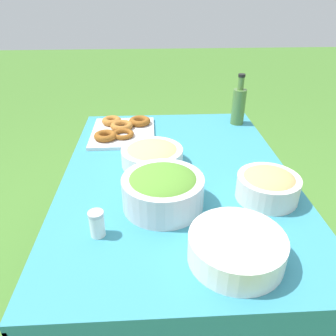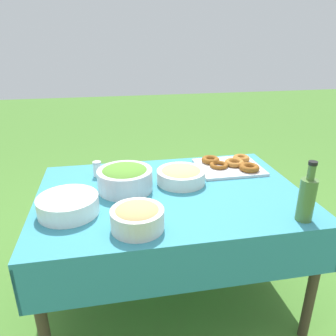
{
  "view_description": "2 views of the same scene",
  "coord_description": "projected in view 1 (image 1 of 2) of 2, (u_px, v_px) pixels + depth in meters",
  "views": [
    {
      "loc": [
        1.19,
        -0.1,
        1.4
      ],
      "look_at": [
        0.01,
        -0.04,
        0.73
      ],
      "focal_mm": 35.0,
      "sensor_mm": 36.0,
      "label": 1
    },
    {
      "loc": [
        0.3,
        1.52,
        1.46
      ],
      "look_at": [
        0.0,
        -0.05,
        0.81
      ],
      "focal_mm": 35.0,
      "sensor_mm": 36.0,
      "label": 2
    }
  ],
  "objects": [
    {
      "name": "bread_bowl",
      "position": [
        268.0,
        185.0,
        1.2
      ],
      "size": [
        0.23,
        0.23,
        0.11
      ],
      "color": "silver",
      "rests_on": "picnic_table"
    },
    {
      "name": "donut_platter",
      "position": [
        122.0,
        130.0,
        1.74
      ],
      "size": [
        0.38,
        0.33,
        0.05
      ],
      "color": "silver",
      "rests_on": "picnic_table"
    },
    {
      "name": "picnic_table",
      "position": [
        177.0,
        190.0,
        1.43
      ],
      "size": [
        1.38,
        0.95,
        0.7
      ],
      "color": "teal",
      "rests_on": "ground_plane"
    },
    {
      "name": "pasta_bowl",
      "position": [
        152.0,
        155.0,
        1.43
      ],
      "size": [
        0.27,
        0.27,
        0.09
      ],
      "color": "silver",
      "rests_on": "picnic_table"
    },
    {
      "name": "plate_stack",
      "position": [
        236.0,
        248.0,
        0.94
      ],
      "size": [
        0.28,
        0.28,
        0.08
      ],
      "color": "white",
      "rests_on": "picnic_table"
    },
    {
      "name": "ground_plane",
      "position": [
        175.0,
        285.0,
        1.73
      ],
      "size": [
        14.0,
        14.0,
        0.0
      ],
      "primitive_type": "plane",
      "color": "#477A2D"
    },
    {
      "name": "salt_shaker",
      "position": [
        97.0,
        224.0,
        1.02
      ],
      "size": [
        0.05,
        0.05,
        0.09
      ],
      "color": "white",
      "rests_on": "picnic_table"
    },
    {
      "name": "salad_bowl",
      "position": [
        163.0,
        189.0,
        1.15
      ],
      "size": [
        0.29,
        0.29,
        0.14
      ],
      "color": "silver",
      "rests_on": "picnic_table"
    },
    {
      "name": "olive_oil_bottle",
      "position": [
        239.0,
        105.0,
        1.81
      ],
      "size": [
        0.07,
        0.07,
        0.28
      ],
      "color": "#4C7238",
      "rests_on": "picnic_table"
    }
  ]
}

